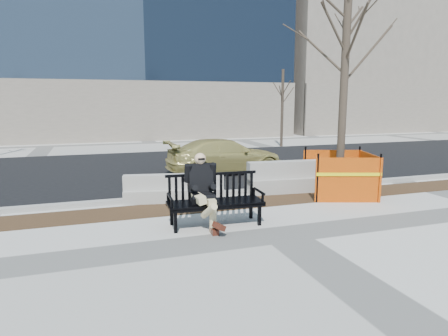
% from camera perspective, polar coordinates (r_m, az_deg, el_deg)
% --- Properties ---
extents(ground, '(120.00, 120.00, 0.00)m').
position_cam_1_polar(ground, '(8.18, 8.48, -9.48)').
color(ground, beige).
rests_on(ground, ground).
extents(mulch_strip, '(40.00, 1.20, 0.02)m').
position_cam_1_polar(mulch_strip, '(10.46, 1.99, -5.09)').
color(mulch_strip, '#47301C').
rests_on(mulch_strip, ground).
extents(asphalt_street, '(60.00, 10.40, 0.01)m').
position_cam_1_polar(asphalt_street, '(16.28, -5.70, 0.22)').
color(asphalt_street, black).
rests_on(asphalt_street, ground).
extents(curb, '(60.00, 0.25, 0.12)m').
position_cam_1_polar(curb, '(11.31, 0.29, -3.66)').
color(curb, '#9E9B93').
rests_on(curb, ground).
extents(bench, '(2.14, 0.86, 1.12)m').
position_cam_1_polar(bench, '(8.67, -1.25, -8.27)').
color(bench, black).
rests_on(bench, ground).
extents(seated_man, '(0.73, 1.15, 1.57)m').
position_cam_1_polar(seated_man, '(8.66, -3.22, -8.31)').
color(seated_man, black).
rests_on(seated_man, ground).
extents(tree_fence, '(3.34, 3.34, 6.58)m').
position_cam_1_polar(tree_fence, '(11.80, 16.25, -3.79)').
color(tree_fence, '#FF590B').
rests_on(tree_fence, ground).
extents(sedan, '(4.48, 1.94, 1.28)m').
position_cam_1_polar(sedan, '(14.78, 0.20, -0.72)').
color(sedan, tan).
rests_on(sedan, ground).
extents(jersey_barrier_left, '(2.70, 1.01, 0.76)m').
position_cam_1_polar(jersey_barrier_left, '(10.70, -7.21, -4.85)').
color(jersey_barrier_left, '#ACAAA1').
rests_on(jersey_barrier_left, ground).
extents(jersey_barrier_right, '(3.32, 0.93, 0.94)m').
position_cam_1_polar(jersey_barrier_right, '(12.04, 10.99, -3.31)').
color(jersey_barrier_right, '#A4A199').
rests_on(jersey_barrier_right, ground).
extents(far_tree_right, '(2.30, 2.30, 4.84)m').
position_cam_1_polar(far_tree_right, '(23.73, 8.30, 3.13)').
color(far_tree_right, '#43362B').
rests_on(far_tree_right, ground).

